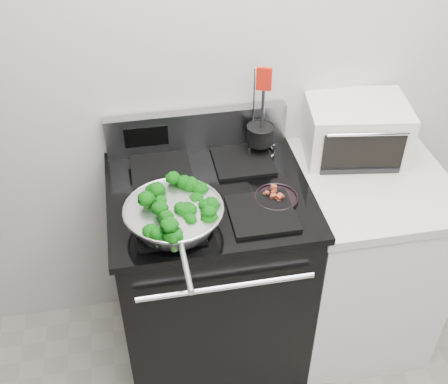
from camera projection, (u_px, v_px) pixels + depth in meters
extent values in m
cube|color=beige|center=(268.00, 52.00, 2.23)|extent=(4.00, 0.02, 2.70)
cube|color=black|center=(211.00, 277.00, 2.48)|extent=(0.76, 0.66, 0.92)
cube|color=black|center=(209.00, 195.00, 2.19)|extent=(0.79, 0.69, 0.03)
cube|color=#99999E|center=(197.00, 130.00, 2.35)|extent=(0.76, 0.05, 0.18)
cube|color=black|center=(170.00, 225.00, 2.02)|extent=(0.24, 0.24, 0.01)
cube|color=black|center=(262.00, 213.00, 2.07)|extent=(0.24, 0.24, 0.01)
cube|color=black|center=(161.00, 169.00, 2.28)|extent=(0.24, 0.24, 0.01)
cube|color=black|center=(243.00, 160.00, 2.33)|extent=(0.24, 0.24, 0.01)
cube|color=white|center=(357.00, 260.00, 2.60)|extent=(0.60, 0.66, 0.88)
cube|color=beige|center=(373.00, 182.00, 2.31)|extent=(0.62, 0.68, 0.04)
torus|color=silver|center=(173.00, 209.00, 1.97)|extent=(0.36, 0.36, 0.01)
cylinder|color=silver|center=(186.00, 267.00, 1.76)|extent=(0.02, 0.22, 0.02)
cylinder|color=black|center=(276.00, 198.00, 2.14)|extent=(0.17, 0.17, 0.01)
cylinder|color=black|center=(260.00, 135.00, 2.32)|extent=(0.11, 0.11, 0.08)
cylinder|color=black|center=(261.00, 115.00, 2.26)|extent=(0.02, 0.02, 0.24)
cube|color=red|center=(263.00, 77.00, 2.16)|extent=(0.06, 0.03, 0.10)
cube|color=silver|center=(355.00, 129.00, 2.36)|extent=(0.45, 0.37, 0.24)
cube|color=black|center=(369.00, 152.00, 2.25)|extent=(0.33, 0.06, 0.17)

